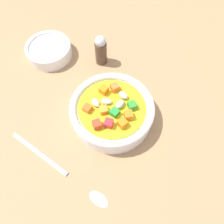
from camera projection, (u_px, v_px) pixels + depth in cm
name	position (u px, v px, depth cm)	size (l,w,h in cm)	color
ground_plane	(112.00, 119.00, 48.92)	(140.00, 140.00, 2.00)	#9E754F
soup_bowl_main	(112.00, 111.00, 45.82)	(16.69, 16.69, 5.48)	white
spoon	(59.00, 169.00, 42.26)	(22.82, 6.66, 0.89)	silver
side_bowl_small	(49.00, 50.00, 55.15)	(10.83, 10.83, 3.22)	white
pepper_shaker	(101.00, 50.00, 52.33)	(2.76, 2.76, 7.58)	#4C3828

